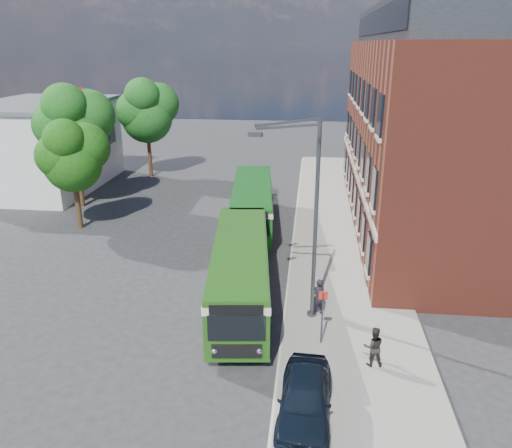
# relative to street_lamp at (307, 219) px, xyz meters

# --- Properties ---
(ground) EXTENTS (120.00, 120.00, 0.00)m
(ground) POSITION_rel_street_lamp_xyz_m (-4.84, 2.00, -4.79)
(ground) COLOR #29292C
(ground) RESTS_ON ground
(pavement) EXTENTS (6.00, 48.00, 0.15)m
(pavement) POSITION_rel_street_lamp_xyz_m (2.16, 10.00, -4.72)
(pavement) COLOR gray
(pavement) RESTS_ON ground
(kerb_line) EXTENTS (0.12, 48.00, 0.01)m
(kerb_line) POSITION_rel_street_lamp_xyz_m (-0.89, 10.00, -4.79)
(kerb_line) COLOR beige
(kerb_line) RESTS_ON ground
(brick_office) EXTENTS (12.10, 26.00, 14.20)m
(brick_office) POSITION_rel_street_lamp_xyz_m (9.16, 14.00, 2.18)
(brick_office) COLOR maroon
(brick_office) RESTS_ON ground
(white_building) EXTENTS (9.40, 13.40, 7.30)m
(white_building) POSITION_rel_street_lamp_xyz_m (-22.84, 20.00, -1.13)
(white_building) COLOR white
(white_building) RESTS_ON ground
(flagpole) EXTENTS (0.95, 0.10, 9.00)m
(flagpole) POSITION_rel_street_lamp_xyz_m (-17.29, 15.00, 0.15)
(flagpole) COLOR #3D3F42
(flagpole) RESTS_ON ground
(street_lamp) EXTENTS (2.96, 2.38, 9.00)m
(street_lamp) POSITION_rel_street_lamp_xyz_m (0.00, 0.00, 0.00)
(street_lamp) COLOR #3D3F42
(street_lamp) RESTS_ON ground
(bus_stop_sign) EXTENTS (0.35, 0.08, 2.52)m
(bus_stop_sign) POSITION_rel_street_lamp_xyz_m (0.76, -2.20, -3.28)
(bus_stop_sign) COLOR #3D3F42
(bus_stop_sign) RESTS_ON ground
(bus_front) EXTENTS (3.82, 11.45, 3.02)m
(bus_front) POSITION_rel_street_lamp_xyz_m (-3.08, 1.18, -2.96)
(bus_front) COLOR #215114
(bus_front) RESTS_ON ground
(bus_rear) EXTENTS (3.65, 11.13, 3.02)m
(bus_rear) POSITION_rel_street_lamp_xyz_m (-3.78, 11.71, -2.96)
(bus_rear) COLOR #125014
(bus_rear) RESTS_ON ground
(parked_car) EXTENTS (1.93, 4.37, 1.46)m
(parked_car) POSITION_rel_street_lamp_xyz_m (0.17, -6.64, -3.91)
(parked_car) COLOR black
(parked_car) RESTS_ON pavement
(pedestrian_a) EXTENTS (0.76, 0.63, 1.76)m
(pedestrian_a) POSITION_rel_street_lamp_xyz_m (0.63, 0.14, -3.76)
(pedestrian_a) COLOR black
(pedestrian_a) RESTS_ON pavement
(pedestrian_b) EXTENTS (0.84, 0.68, 1.62)m
(pedestrian_b) POSITION_rel_street_lamp_xyz_m (2.71, -3.50, -3.83)
(pedestrian_b) COLOR black
(pedestrian_b) RESTS_ON pavement
(tree_left) EXTENTS (4.44, 4.22, 7.49)m
(tree_left) POSITION_rel_street_lamp_xyz_m (-15.34, 10.14, 0.29)
(tree_left) COLOR #382214
(tree_left) RESTS_ON ground
(tree_mid) EXTENTS (5.51, 5.24, 9.31)m
(tree_mid) POSITION_rel_street_lamp_xyz_m (-17.34, 14.85, 1.53)
(tree_mid) COLOR #382214
(tree_mid) RESTS_ON ground
(tree_right) EXTENTS (5.39, 5.12, 9.10)m
(tree_right) POSITION_rel_street_lamp_xyz_m (-14.93, 24.47, 1.38)
(tree_right) COLOR #382214
(tree_right) RESTS_ON ground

